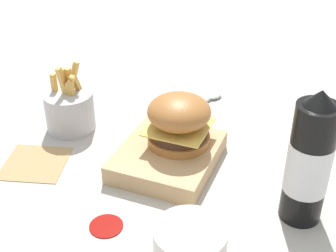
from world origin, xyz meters
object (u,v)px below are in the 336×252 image
(serving_board, at_px, (168,157))
(ketchup_bottle, at_px, (309,162))
(spoon, at_px, (208,99))
(side_bowl, at_px, (190,239))
(burger, at_px, (179,120))
(fries_basket, at_px, (70,109))

(serving_board, height_order, ketchup_bottle, ketchup_bottle)
(serving_board, distance_m, spoon, 0.27)
(ketchup_bottle, xyz_separation_m, spoon, (-0.32, -0.26, -0.10))
(side_bowl, bearing_deg, spoon, -165.66)
(burger, height_order, side_bowl, burger)
(fries_basket, height_order, side_bowl, fries_basket)
(ketchup_bottle, relative_size, spoon, 1.40)
(serving_board, xyz_separation_m, burger, (-0.03, 0.01, 0.07))
(ketchup_bottle, xyz_separation_m, fries_basket, (-0.10, -0.50, -0.06))
(side_bowl, relative_size, spoon, 0.68)
(burger, xyz_separation_m, fries_basket, (-0.02, -0.25, -0.04))
(side_bowl, bearing_deg, ketchup_bottle, 134.62)
(burger, bearing_deg, fries_basket, -94.23)
(fries_basket, bearing_deg, spoon, 133.07)
(ketchup_bottle, relative_size, fries_basket, 1.59)
(burger, relative_size, fries_basket, 0.81)
(ketchup_bottle, height_order, spoon, ketchup_bottle)
(serving_board, relative_size, side_bowl, 1.80)
(serving_board, bearing_deg, spoon, -178.90)
(fries_basket, distance_m, spoon, 0.33)
(serving_board, relative_size, fries_basket, 1.38)
(ketchup_bottle, height_order, fries_basket, ketchup_bottle)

